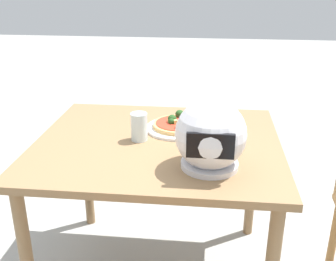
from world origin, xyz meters
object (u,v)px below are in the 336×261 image
at_px(drinking_glass, 139,127).
at_px(dining_table, 158,159).
at_px(motorcycle_helmet, 211,136).
at_px(pizza, 177,124).

bearing_deg(drinking_glass, dining_table, -177.20).
xyz_separation_m(motorcycle_helmet, drinking_glass, (0.30, -0.21, -0.06)).
bearing_deg(pizza, dining_table, 62.29).
distance_m(dining_table, motorcycle_helmet, 0.37).
height_order(motorcycle_helmet, drinking_glass, motorcycle_helmet).
bearing_deg(dining_table, pizza, -117.71).
height_order(pizza, motorcycle_helmet, motorcycle_helmet).
relative_size(motorcycle_helmet, drinking_glass, 2.17).
bearing_deg(motorcycle_helmet, drinking_glass, -35.78).
relative_size(pizza, motorcycle_helmet, 0.87).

